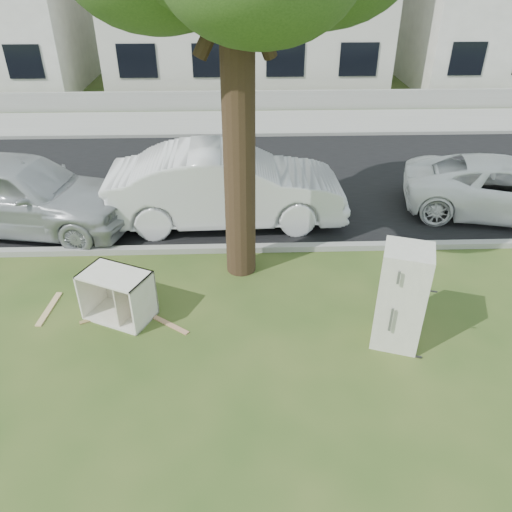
{
  "coord_description": "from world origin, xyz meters",
  "views": [
    {
      "loc": [
        -0.39,
        -6.1,
        5.19
      ],
      "look_at": [
        -0.16,
        0.6,
        1.02
      ],
      "focal_mm": 35.0,
      "sensor_mm": 36.0,
      "label": 1
    }
  ],
  "objects_px": {
    "fridge": "(401,297)",
    "car_right": "(508,188)",
    "car_center": "(227,186)",
    "cabinet": "(118,295)",
    "car_left": "(19,193)"
  },
  "relations": [
    {
      "from": "car_center",
      "to": "car_right",
      "type": "distance_m",
      "value": 6.25
    },
    {
      "from": "cabinet",
      "to": "car_left",
      "type": "height_order",
      "value": "car_left"
    },
    {
      "from": "fridge",
      "to": "car_left",
      "type": "relative_size",
      "value": 0.34
    },
    {
      "from": "fridge",
      "to": "car_center",
      "type": "distance_m",
      "value": 4.84
    },
    {
      "from": "cabinet",
      "to": "car_center",
      "type": "xyz_separation_m",
      "value": [
        1.72,
        3.32,
        0.42
      ]
    },
    {
      "from": "car_right",
      "to": "car_left",
      "type": "xyz_separation_m",
      "value": [
        -10.58,
        -0.31,
        0.2
      ]
    },
    {
      "from": "car_center",
      "to": "car_left",
      "type": "height_order",
      "value": "car_center"
    },
    {
      "from": "cabinet",
      "to": "car_right",
      "type": "xyz_separation_m",
      "value": [
        7.96,
        3.46,
        0.21
      ]
    },
    {
      "from": "car_right",
      "to": "car_left",
      "type": "height_order",
      "value": "car_left"
    },
    {
      "from": "car_center",
      "to": "car_left",
      "type": "bearing_deg",
      "value": 90.53
    },
    {
      "from": "car_center",
      "to": "car_left",
      "type": "relative_size",
      "value": 1.05
    },
    {
      "from": "fridge",
      "to": "car_left",
      "type": "distance_m",
      "value": 7.97
    },
    {
      "from": "cabinet",
      "to": "car_right",
      "type": "relative_size",
      "value": 0.24
    },
    {
      "from": "fridge",
      "to": "car_right",
      "type": "height_order",
      "value": "fridge"
    },
    {
      "from": "car_left",
      "to": "cabinet",
      "type": "bearing_deg",
      "value": -130.59
    }
  ]
}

